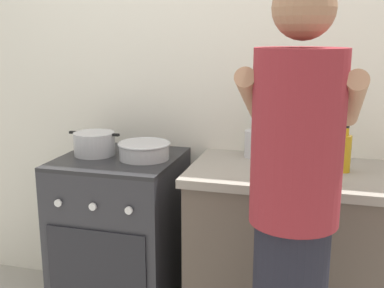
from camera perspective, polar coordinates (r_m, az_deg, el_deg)
back_wall at (r=2.60m, az=5.48°, el=7.02°), size 3.20×0.10×2.50m
countertop at (r=2.44m, az=11.88°, el=-13.18°), size 1.00×0.60×0.90m
stove_range at (r=2.64m, az=-8.40°, el=-11.05°), size 0.60×0.62×0.90m
pot at (r=2.54m, az=-11.59°, el=0.04°), size 0.28×0.21×0.12m
mixing_bowl at (r=2.43m, az=-5.73°, el=-0.68°), size 0.27×0.27×0.09m
utensil_crock at (r=2.46m, az=7.49°, el=0.67°), size 0.10×0.10×0.33m
spice_bottle at (r=2.30m, az=13.69°, el=-1.92°), size 0.04×0.04×0.09m
oil_bottle at (r=2.29m, az=17.78°, el=-0.97°), size 0.06×0.06×0.22m
person at (r=1.70m, az=11.94°, el=-10.22°), size 0.41×0.50×1.70m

